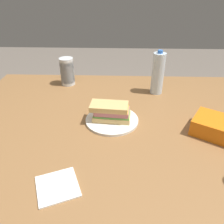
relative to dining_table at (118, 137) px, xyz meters
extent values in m
plane|color=#70665B|center=(0.00, 0.00, -0.67)|extent=(8.00, 8.00, 0.00)
cube|color=olive|center=(0.00, 0.00, 0.06)|extent=(1.57, 1.17, 0.04)
cylinder|color=brown|center=(-0.70, -0.50, -0.31)|extent=(0.07, 0.07, 0.71)
cylinder|color=brown|center=(0.70, -0.50, -0.31)|extent=(0.07, 0.07, 0.71)
cylinder|color=white|center=(0.03, -0.02, 0.09)|extent=(0.25, 0.25, 0.01)
cube|color=#DBB26B|center=(0.03, -0.02, 0.10)|extent=(0.18, 0.10, 0.02)
cube|color=#599E3F|center=(0.03, -0.02, 0.12)|extent=(0.17, 0.10, 0.01)
cube|color=#C6727A|center=(0.03, -0.02, 0.13)|extent=(0.16, 0.10, 0.02)
cube|color=yellow|center=(0.03, -0.02, 0.15)|extent=(0.16, 0.09, 0.01)
cube|color=#DBB26B|center=(0.04, -0.01, 0.16)|extent=(0.18, 0.10, 0.02)
cube|color=orange|center=(-0.44, 0.07, 0.11)|extent=(0.27, 0.25, 0.07)
cylinder|color=silver|center=(-0.22, -0.33, 0.20)|extent=(0.07, 0.07, 0.23)
cylinder|color=blue|center=(-0.22, -0.33, 0.32)|extent=(0.03, 0.03, 0.02)
cylinder|color=silver|center=(0.32, -0.43, 0.13)|extent=(0.08, 0.08, 0.09)
cylinder|color=silver|center=(0.32, -0.43, 0.15)|extent=(0.08, 0.08, 0.09)
cylinder|color=silver|center=(0.32, -0.43, 0.16)|extent=(0.08, 0.08, 0.09)
cylinder|color=silver|center=(0.32, -0.43, 0.18)|extent=(0.08, 0.08, 0.09)
cylinder|color=silver|center=(0.32, -0.43, 0.20)|extent=(0.08, 0.08, 0.09)
cube|color=white|center=(0.19, 0.37, 0.08)|extent=(0.17, 0.17, 0.01)
camera|label=1|loc=(0.00, 0.86, 0.67)|focal=36.07mm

